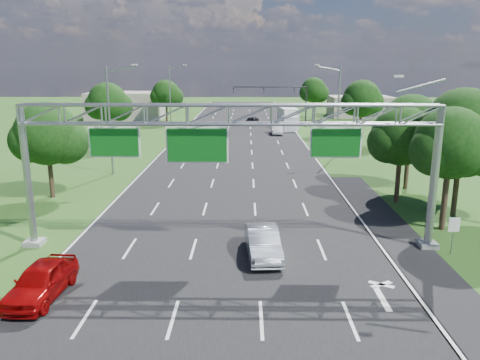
{
  "coord_description": "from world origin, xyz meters",
  "views": [
    {
      "loc": [
        1.18,
        -13.06,
        10.06
      ],
      "look_at": [
        0.82,
        12.55,
        3.76
      ],
      "focal_mm": 35.0,
      "sensor_mm": 36.0,
      "label": 1
    }
  ],
  "objects_px": {
    "sign_gantry": "(231,126)",
    "red_coupe": "(41,281)",
    "regulatory_sign": "(454,228)",
    "box_truck": "(288,119)",
    "traffic_signal": "(285,96)",
    "silver_sedan": "(263,243)"
  },
  "relations": [
    {
      "from": "regulatory_sign",
      "to": "box_truck",
      "type": "height_order",
      "value": "box_truck"
    },
    {
      "from": "silver_sedan",
      "to": "box_truck",
      "type": "height_order",
      "value": "box_truck"
    },
    {
      "from": "sign_gantry",
      "to": "box_truck",
      "type": "relative_size",
      "value": 2.67
    },
    {
      "from": "sign_gantry",
      "to": "red_coupe",
      "type": "xyz_separation_m",
      "value": [
        -8.23,
        -6.17,
        -6.1
      ]
    },
    {
      "from": "silver_sedan",
      "to": "regulatory_sign",
      "type": "bearing_deg",
      "value": -2.2
    },
    {
      "from": "sign_gantry",
      "to": "red_coupe",
      "type": "bearing_deg",
      "value": -143.14
    },
    {
      "from": "box_truck",
      "to": "sign_gantry",
      "type": "bearing_deg",
      "value": -105.57
    },
    {
      "from": "silver_sedan",
      "to": "box_truck",
      "type": "bearing_deg",
      "value": 79.12
    },
    {
      "from": "regulatory_sign",
      "to": "silver_sedan",
      "type": "xyz_separation_m",
      "value": [
        -10.32,
        -0.42,
        -0.73
      ]
    },
    {
      "from": "regulatory_sign",
      "to": "sign_gantry",
      "type": "bearing_deg",
      "value": 175.17
    },
    {
      "from": "sign_gantry",
      "to": "silver_sedan",
      "type": "xyz_separation_m",
      "value": [
        1.75,
        -1.44,
        -6.11
      ]
    },
    {
      "from": "regulatory_sign",
      "to": "silver_sedan",
      "type": "bearing_deg",
      "value": -177.67
    },
    {
      "from": "sign_gantry",
      "to": "regulatory_sign",
      "type": "height_order",
      "value": "sign_gantry"
    },
    {
      "from": "sign_gantry",
      "to": "traffic_signal",
      "type": "height_order",
      "value": "sign_gantry"
    },
    {
      "from": "traffic_signal",
      "to": "regulatory_sign",
      "type": "bearing_deg",
      "value": -84.8
    },
    {
      "from": "red_coupe",
      "to": "box_truck",
      "type": "distance_m",
      "value": 60.02
    },
    {
      "from": "sign_gantry",
      "to": "regulatory_sign",
      "type": "xyz_separation_m",
      "value": [
        12.07,
        -1.02,
        -5.38
      ]
    },
    {
      "from": "sign_gantry",
      "to": "red_coupe",
      "type": "distance_m",
      "value": 11.96
    },
    {
      "from": "sign_gantry",
      "to": "regulatory_sign",
      "type": "bearing_deg",
      "value": -4.83
    },
    {
      "from": "regulatory_sign",
      "to": "red_coupe",
      "type": "bearing_deg",
      "value": -165.76
    },
    {
      "from": "regulatory_sign",
      "to": "box_truck",
      "type": "relative_size",
      "value": 0.24
    },
    {
      "from": "sign_gantry",
      "to": "red_coupe",
      "type": "height_order",
      "value": "sign_gantry"
    }
  ]
}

